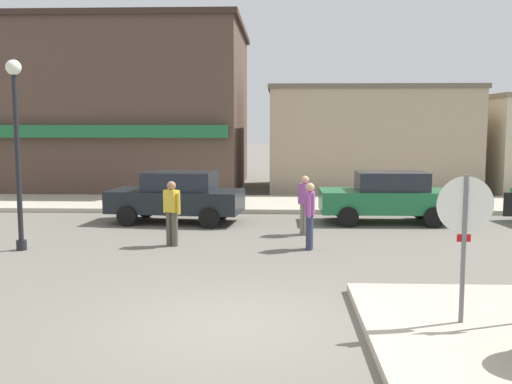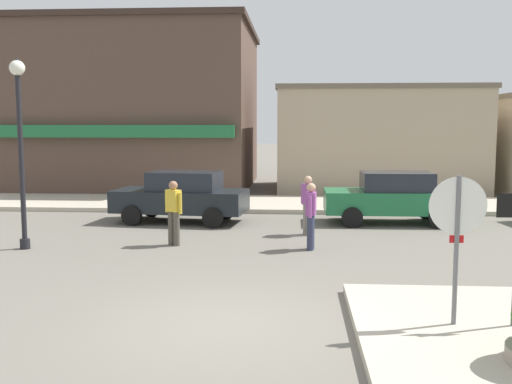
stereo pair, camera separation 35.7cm
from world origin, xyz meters
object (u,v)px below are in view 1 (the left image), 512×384
pedestrian_kerb_side (310,214)px  parked_car_second (387,196)px  lamp_post (16,126)px  pedestrian_crossing_near (305,203)px  stop_sign (464,229)px  pedestrian_crossing_far (172,211)px  parked_car_nearest (177,196)px

pedestrian_kerb_side → parked_car_second: bearing=57.4°
parked_car_second → pedestrian_kerb_side: size_ratio=2.49×
lamp_post → pedestrian_crossing_near: bearing=18.5°
stop_sign → pedestrian_crossing_near: stop_sign is taller
stop_sign → pedestrian_kerb_side: (-1.92, 5.67, -0.65)m
stop_sign → pedestrian_crossing_far: (-5.30, 5.96, -0.65)m
parked_car_second → stop_sign: bearing=-93.7°
pedestrian_crossing_far → pedestrian_kerb_side: 3.39m
lamp_post → pedestrian_kerb_side: 7.22m
stop_sign → pedestrian_crossing_far: size_ratio=1.43×
parked_car_nearest → parked_car_second: size_ratio=1.04×
lamp_post → pedestrian_kerb_side: (6.90, 0.37, -2.09)m
stop_sign → pedestrian_crossing_far: 8.00m
parked_car_nearest → pedestrian_kerb_side: size_ratio=2.59×
parked_car_second → pedestrian_crossing_near: (-2.59, -2.08, 0.06)m
parked_car_second → pedestrian_crossing_near: bearing=-141.3°
parked_car_nearest → pedestrian_kerb_side: pedestrian_kerb_side is taller
stop_sign → pedestrian_kerb_side: size_ratio=1.43×
parked_car_nearest → parked_car_second: (6.41, 0.25, 0.00)m
stop_sign → pedestrian_kerb_side: stop_sign is taller
pedestrian_crossing_far → pedestrian_kerb_side: (3.38, -0.28, 0.00)m
parked_car_second → pedestrian_crossing_near: size_ratio=2.49×
parked_car_nearest → pedestrian_crossing_far: 3.49m
lamp_post → parked_car_nearest: 5.55m
stop_sign → parked_car_nearest: size_ratio=0.55×
parked_car_nearest → pedestrian_crossing_far: size_ratio=2.59×
stop_sign → pedestrian_crossing_near: bearing=104.5°
stop_sign → pedestrian_crossing_far: bearing=131.7°
lamp_post → parked_car_nearest: lamp_post is taller
parked_car_nearest → pedestrian_kerb_side: (3.85, -3.74, 0.06)m
parked_car_second → pedestrian_crossing_near: 3.32m
lamp_post → pedestrian_kerb_side: bearing=3.1°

